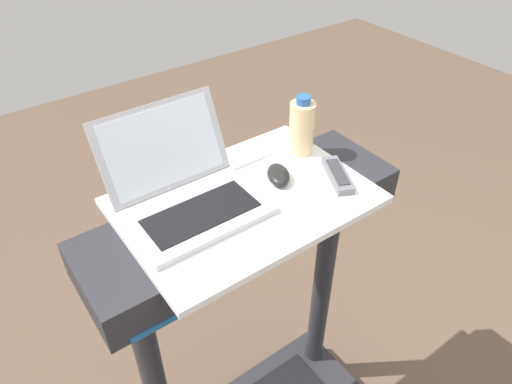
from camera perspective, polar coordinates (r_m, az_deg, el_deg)
desk_board at (r=1.24m, az=-1.36°, el=-1.02°), size 0.64×0.45×0.02m
laptop at (r=1.19m, az=-8.41°, el=0.20°), size 0.34×0.32×0.22m
computer_mouse at (r=1.29m, az=2.70°, el=2.09°), size 0.10×0.12×0.03m
water_bottle at (r=1.38m, az=5.53°, el=7.82°), size 0.07×0.07×0.18m
tv_remote at (r=1.31m, az=9.79°, el=2.05°), size 0.11×0.16×0.02m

